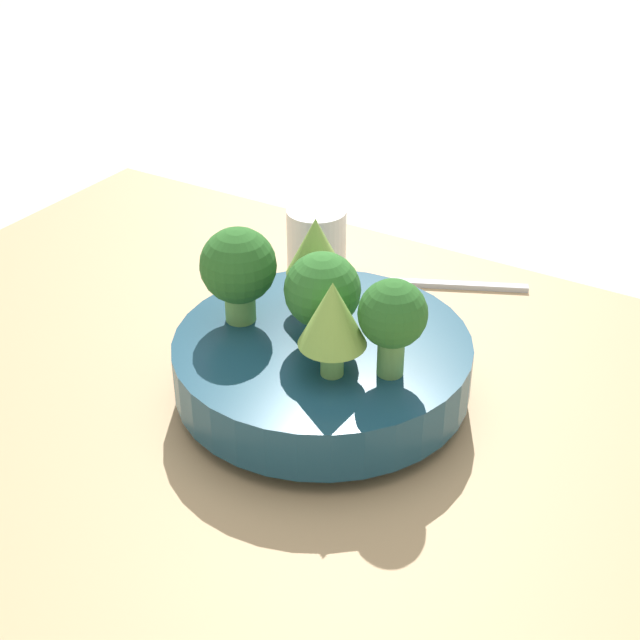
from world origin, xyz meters
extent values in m
plane|color=beige|center=(0.00, 0.00, 0.00)|extent=(6.00, 6.00, 0.00)
cube|color=tan|center=(0.00, 0.00, 0.02)|extent=(1.05, 0.70, 0.04)
cylinder|color=navy|center=(0.00, -0.02, 0.05)|extent=(0.12, 0.12, 0.01)
cylinder|color=navy|center=(0.00, -0.02, 0.08)|extent=(0.26, 0.26, 0.05)
cylinder|color=#609347|center=(-0.07, -0.01, 0.12)|extent=(0.02, 0.02, 0.04)
sphere|color=#286023|center=(-0.07, -0.01, 0.16)|extent=(0.06, 0.06, 0.06)
cylinder|color=#6BA34C|center=(0.00, -0.02, 0.12)|extent=(0.02, 0.02, 0.03)
sphere|color=#2D6B28|center=(0.00, -0.02, 0.15)|extent=(0.07, 0.07, 0.07)
cylinder|color=#6BA34C|center=(0.08, -0.01, 0.12)|extent=(0.03, 0.03, 0.03)
sphere|color=#286023|center=(0.08, -0.01, 0.16)|extent=(0.07, 0.07, 0.07)
cylinder|color=#609347|center=(0.04, -0.07, 0.12)|extent=(0.02, 0.02, 0.03)
cone|color=#84AD47|center=(0.04, -0.07, 0.16)|extent=(0.05, 0.05, 0.05)
cylinder|color=#6BA34C|center=(-0.03, 0.02, 0.12)|extent=(0.02, 0.02, 0.03)
cone|color=#84AD47|center=(-0.03, 0.02, 0.16)|extent=(0.06, 0.06, 0.06)
cylinder|color=silver|center=(0.12, -0.21, 0.08)|extent=(0.07, 0.07, 0.08)
cube|color=silver|center=(-0.02, -0.27, 0.04)|extent=(0.15, 0.08, 0.01)
camera|label=1|loc=(-0.33, 0.54, 0.52)|focal=50.00mm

